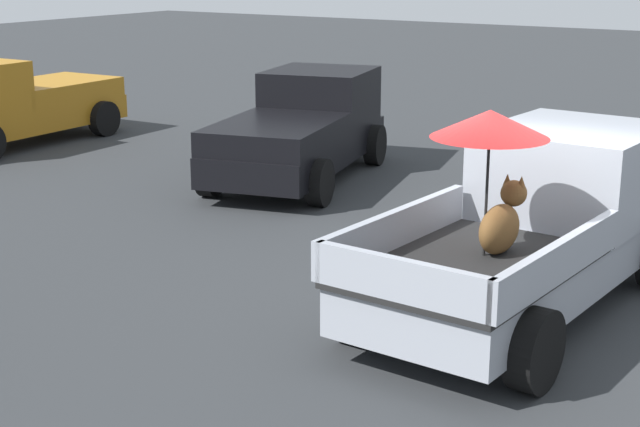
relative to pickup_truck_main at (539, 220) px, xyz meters
name	(u,v)px	position (x,y,z in m)	size (l,w,h in m)	color
ground_plane	(517,312)	(-0.45, 0.03, -0.97)	(80.00, 80.00, 0.00)	#2D3033
pickup_truck_main	(539,220)	(0.00, 0.00, 0.00)	(5.17, 2.55, 2.39)	black
pickup_truck_red	(302,129)	(3.79, 5.72, -0.10)	(5.09, 3.02, 1.80)	black
pickup_truck_far	(6,103)	(2.93, 12.43, -0.10)	(4.84, 2.26, 1.80)	black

